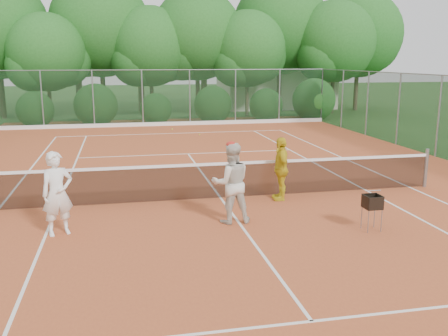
# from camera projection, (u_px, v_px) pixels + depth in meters

# --- Properties ---
(ground) EXTENTS (120.00, 120.00, 0.00)m
(ground) POSITION_uv_depth(u_px,v_px,m) (221.00, 199.00, 13.06)
(ground) COLOR #214719
(ground) RESTS_ON ground
(clay_court) EXTENTS (18.00, 36.00, 0.02)m
(clay_court) POSITION_uv_depth(u_px,v_px,m) (221.00, 199.00, 13.06)
(clay_court) COLOR #B45229
(clay_court) RESTS_ON ground
(club_building) EXTENTS (8.00, 5.00, 3.00)m
(club_building) POSITION_uv_depth(u_px,v_px,m) (275.00, 87.00, 37.48)
(club_building) COLOR beige
(club_building) RESTS_ON ground
(tennis_net) EXTENTS (11.97, 0.10, 1.10)m
(tennis_net) POSITION_uv_depth(u_px,v_px,m) (221.00, 179.00, 12.95)
(tennis_net) COLOR gray
(tennis_net) RESTS_ON clay_court
(player_white) EXTENTS (0.75, 0.62, 1.75)m
(player_white) POSITION_uv_depth(u_px,v_px,m) (57.00, 194.00, 10.21)
(player_white) COLOR white
(player_white) RESTS_ON clay_court
(player_center_grp) EXTENTS (0.88, 0.69, 1.83)m
(player_center_grp) POSITION_uv_depth(u_px,v_px,m) (231.00, 183.00, 10.97)
(player_center_grp) COLOR beige
(player_center_grp) RESTS_ON clay_court
(player_yellow) EXTENTS (0.49, 0.99, 1.64)m
(player_yellow) POSITION_uv_depth(u_px,v_px,m) (281.00, 169.00, 12.80)
(player_yellow) COLOR gold
(player_yellow) RESTS_ON clay_court
(ball_hopper) EXTENTS (0.34, 0.34, 0.77)m
(ball_hopper) POSITION_uv_depth(u_px,v_px,m) (372.00, 203.00, 10.51)
(ball_hopper) COLOR gray
(ball_hopper) RESTS_ON clay_court
(stray_ball_a) EXTENTS (0.07, 0.07, 0.07)m
(stray_ball_a) POSITION_uv_depth(u_px,v_px,m) (200.00, 134.00, 23.88)
(stray_ball_a) COLOR gold
(stray_ball_a) RESTS_ON clay_court
(stray_ball_b) EXTENTS (0.07, 0.07, 0.07)m
(stray_ball_b) POSITION_uv_depth(u_px,v_px,m) (172.00, 129.00, 25.68)
(stray_ball_b) COLOR #CCE334
(stray_ball_b) RESTS_ON clay_court
(stray_ball_c) EXTENTS (0.07, 0.07, 0.07)m
(stray_ball_c) POSITION_uv_depth(u_px,v_px,m) (271.00, 140.00, 22.17)
(stray_ball_c) COLOR gold
(stray_ball_c) RESTS_ON clay_court
(court_markings) EXTENTS (11.03, 23.83, 0.01)m
(court_markings) POSITION_uv_depth(u_px,v_px,m) (221.00, 198.00, 13.06)
(court_markings) COLOR white
(court_markings) RESTS_ON clay_court
(fence_back) EXTENTS (18.07, 0.07, 3.00)m
(fence_back) POSITION_uv_depth(u_px,v_px,m) (166.00, 98.00, 27.08)
(fence_back) COLOR #19381E
(fence_back) RESTS_ON clay_court
(tropical_treeline) EXTENTS (32.10, 8.49, 15.03)m
(tropical_treeline) POSITION_uv_depth(u_px,v_px,m) (180.00, 34.00, 31.59)
(tropical_treeline) COLOR brown
(tropical_treeline) RESTS_ON ground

